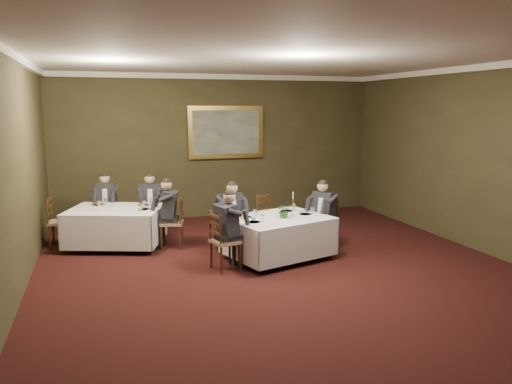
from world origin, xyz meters
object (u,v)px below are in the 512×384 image
diner_main_backleft (230,225)px  chair_sec_endright (173,233)px  painting (226,132)px  table_main (278,234)px  diner_sec_backleft (107,211)px  diner_main_endright (324,223)px  candlestick (293,207)px  chair_main_backright (270,230)px  chair_sec_backright (151,222)px  chair_main_endright (324,235)px  chair_sec_backleft (107,222)px  diner_main_endleft (225,240)px  centerpiece (284,210)px  diner_sec_endright (172,221)px  chair_main_endleft (225,253)px  chair_main_backleft (230,236)px  diner_sec_backright (151,212)px  chair_sec_endleft (60,232)px  table_second (116,224)px

diner_main_backleft → chair_sec_endright: size_ratio=1.35×
chair_sec_endright → painting: size_ratio=0.53×
table_main → diner_sec_backleft: diner_sec_backleft is taller
diner_sec_backleft → diner_main_endright: bearing=158.2°
diner_main_backleft → candlestick: 1.28m
chair_main_backright → diner_main_endright: (0.86, -0.69, 0.23)m
diner_sec_backleft → chair_sec_backright: bearing=170.5°
table_main → chair_main_endright: size_ratio=2.07×
chair_sec_backleft → diner_sec_backleft: diner_sec_backleft is taller
diner_sec_backleft → painting: painting is taller
chair_sec_endright → candlestick: size_ratio=2.17×
chair_sec_endright → candlestick: (2.01, -1.30, 0.65)m
diner_main_endleft → chair_sec_endright: size_ratio=1.35×
centerpiece → diner_sec_endright: bearing=142.4°
chair_main_endleft → diner_sec_backleft: 3.54m
diner_main_endleft → chair_sec_backleft: size_ratio=1.35×
chair_main_backright → chair_main_endleft: 1.82m
chair_sec_endright → painting: painting is taller
diner_main_endright → chair_sec_backleft: diner_main_endright is taller
chair_main_backleft → diner_sec_backright: diner_sec_backright is taller
chair_main_endleft → diner_main_endleft: diner_main_endleft is taller
chair_main_backleft → centerpiece: centerpiece is taller
chair_sec_endleft → chair_sec_backleft: bearing=131.8°
table_main → chair_main_endleft: (-1.07, -0.31, -0.17)m
diner_sec_backleft → table_second: bearing=107.7°
diner_main_endright → diner_sec_backright: same height
table_second → diner_sec_backleft: size_ratio=1.57×
chair_sec_backright → diner_sec_backright: diner_sec_backright is taller
chair_sec_backright → diner_sec_endright: (0.30, -1.06, 0.23)m
table_second → chair_sec_backright: 1.03m
chair_main_backright → chair_sec_endright: same height
chair_main_backright → chair_main_endleft: size_ratio=1.00×
table_second → diner_main_backleft: bearing=-25.2°
diner_sec_backleft → chair_main_backright: bearing=160.6°
diner_sec_backleft → chair_sec_backright: size_ratio=1.35×
chair_sec_backright → painting: painting is taller
table_main → diner_main_endleft: diner_main_endleft is taller
diner_main_endright → chair_main_endright: bearing=-90.0°
table_second → diner_sec_endright: bearing=-19.3°
diner_main_endright → chair_sec_backright: size_ratio=1.35×
chair_main_backright → diner_sec_backright: (-2.23, 1.38, 0.23)m
table_second → painting: bearing=37.5°
chair_sec_endright → centerpiece: centerpiece is taller
diner_main_backleft → candlestick: (0.99, -0.69, 0.42)m
table_main → diner_sec_backleft: size_ratio=1.54×
chair_main_endleft → chair_sec_backright: same height
chair_main_endright → diner_sec_endright: (-2.80, 1.01, 0.23)m
chair_sec_backright → table_second: bearing=48.8°
diner_sec_endright → chair_main_endleft: bearing=-142.9°
table_second → centerpiece: bearing=-31.7°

